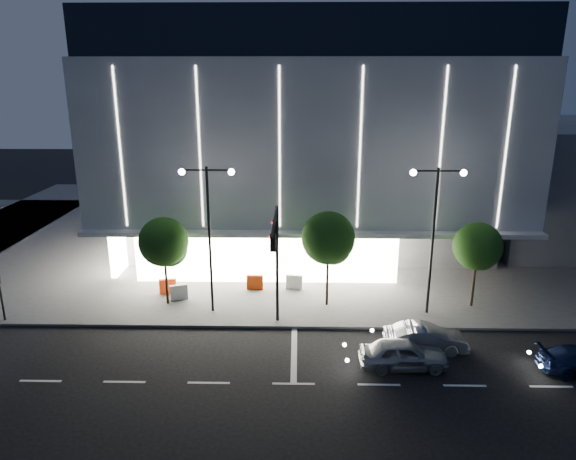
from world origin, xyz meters
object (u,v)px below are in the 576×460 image
at_px(street_lamp_east, 434,220).
at_px(car_lead, 403,354).
at_px(tree_mid, 329,241).
at_px(car_second, 425,338).
at_px(barrier_c, 255,282).
at_px(barrier_a, 168,286).
at_px(tree_left, 164,245).
at_px(barrier_b, 179,292).
at_px(barrier_d, 294,282).
at_px(tree_right, 478,249).
at_px(street_lamp_west, 209,219).
at_px(traffic_mast, 276,249).
at_px(ped_signal_far, 0,293).

xyz_separation_m(street_lamp_east, car_lead, (-2.61, -5.95, -5.22)).
height_order(tree_mid, car_second, tree_mid).
bearing_deg(barrier_c, street_lamp_east, -16.16).
distance_m(barrier_a, barrier_c, 5.71).
bearing_deg(street_lamp_east, tree_mid, 170.31).
bearing_deg(tree_left, barrier_b, 43.55).
bearing_deg(barrier_d, tree_mid, -39.56).
bearing_deg(tree_left, tree_right, -0.00).
distance_m(tree_mid, barrier_c, 6.41).
relative_size(street_lamp_west, barrier_a, 8.18).
relative_size(traffic_mast, barrier_c, 6.43).
bearing_deg(car_second, traffic_mast, 78.75).
bearing_deg(barrier_b, car_second, -39.91).
bearing_deg(barrier_c, barrier_b, -158.46).
distance_m(barrier_b, barrier_c, 5.03).
bearing_deg(tree_right, barrier_b, 178.31).
relative_size(ped_signal_far, barrier_b, 2.73).
bearing_deg(barrier_c, barrier_a, -170.78).
bearing_deg(car_second, street_lamp_west, 70.45).
xyz_separation_m(barrier_b, barrier_d, (7.35, 1.87, 0.00)).
bearing_deg(street_lamp_west, tree_left, 161.06).
relative_size(car_second, barrier_b, 3.86).
xyz_separation_m(tree_right, car_second, (-4.15, -5.27, -3.19)).
distance_m(traffic_mast, barrier_d, 7.56).
bearing_deg(car_second, tree_left, 70.59).
distance_m(tree_left, barrier_d, 8.95).
bearing_deg(barrier_c, traffic_mast, -73.16).
height_order(car_second, barrier_b, car_second).
relative_size(barrier_c, barrier_d, 1.00).
distance_m(traffic_mast, barrier_c, 7.60).
bearing_deg(barrier_b, barrier_c, 2.67).
distance_m(barrier_b, barrier_d, 7.58).
bearing_deg(traffic_mast, street_lamp_east, 16.48).
xyz_separation_m(traffic_mast, tree_mid, (3.03, 3.68, -0.69)).
distance_m(car_second, barrier_a, 16.65).
height_order(tree_mid, tree_right, tree_mid).
bearing_deg(tree_mid, barrier_b, 176.70).
bearing_deg(barrier_a, street_lamp_west, -45.77).
bearing_deg(barrier_b, barrier_d, -3.49).
relative_size(ped_signal_far, tree_left, 0.52).
distance_m(tree_left, tree_mid, 10.00).
relative_size(ped_signal_far, barrier_c, 2.73).
bearing_deg(barrier_a, barrier_c, -0.69).
bearing_deg(traffic_mast, street_lamp_west, 146.35).
height_order(street_lamp_west, car_lead, street_lamp_west).
height_order(barrier_b, barrier_c, same).
distance_m(car_lead, barrier_a, 16.13).
xyz_separation_m(street_lamp_west, street_lamp_east, (13.00, 0.00, 0.00)).
relative_size(traffic_mast, tree_left, 1.24).
bearing_deg(traffic_mast, barrier_b, 146.57).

